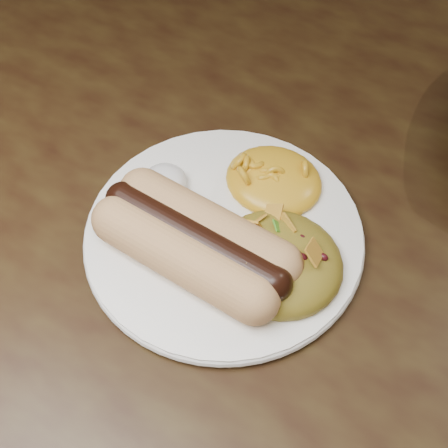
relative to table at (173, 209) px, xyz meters
The scene contains 7 objects.
floor 0.66m from the table, ahead, with size 4.00×4.00×0.00m, color #452B0E.
table is the anchor object (origin of this frame).
plate 0.15m from the table, 29.39° to the right, with size 0.24×0.24×0.01m, color white.
hotdog 0.18m from the table, 43.86° to the right, with size 0.15×0.08×0.04m.
mac_and_cheese 0.17m from the table, ahead, with size 0.09×0.08×0.03m, color orange.
sour_cream 0.13m from the table, 55.07° to the right, with size 0.04×0.04×0.02m, color white.
taco_salad 0.21m from the table, 22.32° to the right, with size 0.11×0.10×0.05m.
Camera 1 is at (0.27, -0.32, 1.21)m, focal length 50.00 mm.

